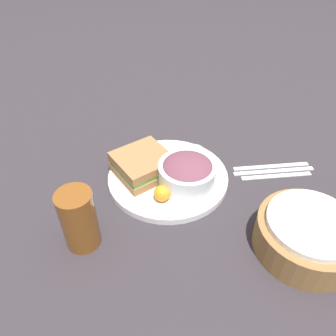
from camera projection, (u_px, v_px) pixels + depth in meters
ground_plane at (168, 179)px, 0.78m from camera, size 4.00×4.00×0.00m
plate at (168, 177)px, 0.77m from camera, size 0.28×0.28×0.02m
sandwich at (143, 165)px, 0.76m from camera, size 0.15×0.15×0.05m
salad_bowl at (187, 173)px, 0.72m from camera, size 0.13×0.13×0.07m
dressing_cup at (194, 156)px, 0.79m from camera, size 0.05×0.05×0.04m
orange_wedge at (162, 193)px, 0.69m from camera, size 0.04×0.04×0.04m
drink_glass at (79, 219)px, 0.60m from camera, size 0.07×0.07×0.13m
bread_basket at (307, 235)px, 0.61m from camera, size 0.19×0.19×0.08m
fork at (271, 166)px, 0.81m from camera, size 0.19×0.04×0.01m
knife at (274, 171)px, 0.80m from camera, size 0.20×0.04×0.01m
spoon at (276, 176)px, 0.78m from camera, size 0.17×0.03×0.01m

